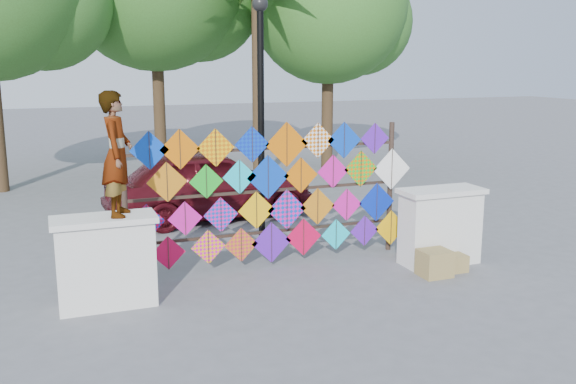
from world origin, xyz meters
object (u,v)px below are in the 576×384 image
object	(u,v)px
vendor_woman	(117,154)
lamppost	(261,98)
kite_rack	(276,192)
sedan	(210,184)

from	to	relation	value
vendor_woman	lamppost	distance (m)	3.59
kite_rack	lamppost	xyz separation A→B (m)	(0.17, 1.27, 1.47)
kite_rack	sedan	xyz separation A→B (m)	(-0.25, 3.50, -0.47)
kite_rack	sedan	distance (m)	3.54
kite_rack	vendor_woman	distance (m)	2.91
kite_rack	sedan	world-z (taller)	kite_rack
kite_rack	vendor_woman	bearing A→B (deg)	-160.32
sedan	lamppost	bearing A→B (deg)	-172.77
vendor_woman	kite_rack	bearing A→B (deg)	-54.51
vendor_woman	lamppost	world-z (taller)	lamppost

